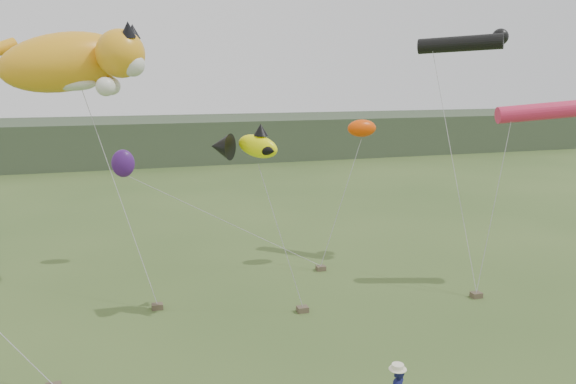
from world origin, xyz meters
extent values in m
cube|color=#2D3D28|center=(0.00, 45.00, 2.00)|extent=(90.00, 12.00, 4.00)
cube|color=brown|center=(-4.51, 6.84, 0.10)|extent=(0.39, 0.31, 0.20)
cube|color=brown|center=(0.33, 5.08, 0.10)|extent=(0.39, 0.31, 0.20)
cube|color=brown|center=(6.95, 4.40, 0.10)|extent=(0.39, 0.31, 0.20)
cube|color=brown|center=(2.46, 8.93, 0.10)|extent=(0.39, 0.31, 0.20)
ellipsoid|color=orange|center=(-7.20, 10.91, 8.62)|extent=(5.42, 3.22, 2.91)
sphere|color=orange|center=(-5.20, 9.92, 8.92)|extent=(1.79, 1.79, 1.79)
cone|color=black|center=(-4.90, 9.42, 9.77)|extent=(0.56, 0.68, 0.67)
cone|color=black|center=(-4.70, 10.42, 9.77)|extent=(0.56, 0.64, 0.64)
sphere|color=silver|center=(-4.80, 9.62, 8.53)|extent=(0.90, 0.90, 0.90)
ellipsoid|color=silver|center=(-7.00, 10.61, 7.83)|extent=(1.75, 0.88, 0.55)
sphere|color=silver|center=(-5.80, 9.32, 7.73)|extent=(0.70, 0.70, 0.70)
sphere|color=silver|center=(-5.60, 10.71, 7.73)|extent=(0.70, 0.70, 0.70)
ellipsoid|color=#F9FF06|center=(-1.11, 5.50, 5.83)|extent=(1.56, 1.36, 1.01)
cone|color=black|center=(-2.29, 5.79, 5.83)|extent=(1.08, 1.12, 0.89)
cone|color=black|center=(-1.01, 5.50, 6.37)|extent=(0.49, 0.49, 0.39)
cone|color=black|center=(-0.81, 5.01, 5.73)|extent=(0.52, 0.55, 0.39)
cone|color=black|center=(-0.81, 5.99, 5.73)|extent=(0.52, 0.55, 0.39)
cylinder|color=black|center=(8.80, 9.19, 9.46)|extent=(3.09, 2.84, 0.81)
sphere|color=black|center=(10.39, 8.62, 9.75)|extent=(0.70, 0.70, 0.70)
cylinder|color=#CD2248|center=(9.86, 5.13, 6.80)|extent=(3.48, 1.60, 0.93)
ellipsoid|color=#F34604|center=(4.36, 9.30, 5.96)|extent=(1.26, 0.73, 0.73)
ellipsoid|color=#401569|center=(-5.31, 12.41, 4.45)|extent=(0.98, 0.65, 1.19)
camera|label=1|loc=(-5.62, -12.34, 8.06)|focal=35.00mm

